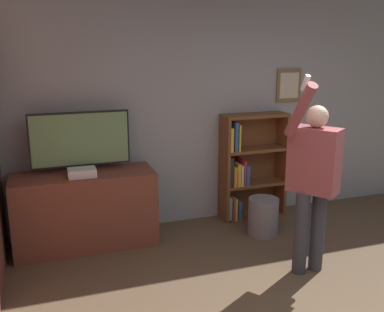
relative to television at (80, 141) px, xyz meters
The scene contains 7 objects.
wall_back 1.78m from the television, ahead, with size 7.10×0.09×2.70m.
tv_ledge 0.73m from the television, 90.00° to the right, with size 1.46×0.54×0.80m.
television is the anchor object (origin of this frame).
game_console 0.34m from the television, 95.78° to the right, with size 0.28×0.19×0.08m.
bookshelf 2.02m from the television, ahead, with size 0.80×0.28×1.29m.
person 2.35m from the television, 35.03° to the right, with size 0.58×0.55×1.87m.
waste_bin 2.17m from the television, 13.28° to the right, with size 0.34×0.34×0.42m.
Camera 1 is at (-2.13, -2.18, 2.12)m, focal length 42.00 mm.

